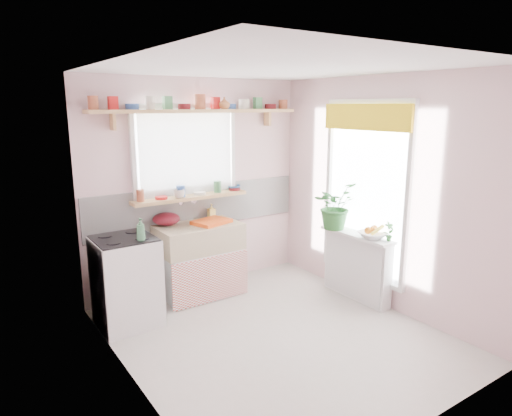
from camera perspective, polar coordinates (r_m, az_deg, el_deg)
room at (r=5.20m, az=2.86°, el=3.72°), size 3.20×3.20×3.20m
sink_unit at (r=5.37m, az=-7.05°, el=-6.42°), size 0.95×0.65×1.11m
cooker at (r=4.81m, az=-15.90°, el=-8.78°), size 0.58×0.58×0.93m
radiator_ledge at (r=5.39m, az=12.51°, el=-6.96°), size 0.22×0.95×0.78m
windowsill at (r=5.35m, az=-8.18°, el=1.34°), size 1.40×0.22×0.04m
pine_shelf at (r=5.30m, az=-6.98°, el=11.95°), size 2.52×0.24×0.04m
shelf_crockery at (r=5.29m, az=-7.18°, el=12.75°), size 2.47×0.11×0.12m
sill_crockery at (r=5.31m, az=-8.68°, el=2.06°), size 1.35×0.11×0.12m
dish_tray at (r=5.29m, az=-5.58°, el=-1.72°), size 0.47×0.40×0.04m
colander at (r=5.29m, az=-11.14°, el=-1.34°), size 0.37×0.37×0.14m
jade_plant at (r=5.35m, az=9.82°, el=0.32°), size 0.60×0.55×0.55m
fruit_bowl at (r=5.09m, az=14.33°, el=-3.32°), size 0.35×0.35×0.07m
herb_pot at (r=5.02m, az=16.30°, el=-2.84°), size 0.12×0.09×0.21m
soap_bottle_sink at (r=5.53m, az=-5.59°, el=-0.37°), size 0.08×0.08×0.17m
sill_cup at (r=5.21m, az=-9.59°, el=1.76°), size 0.14×0.14×0.10m
sill_bowl at (r=5.68m, az=-2.85°, el=2.60°), size 0.22×0.22×0.05m
shelf_vase at (r=5.39m, az=-3.98°, el=12.95°), size 0.16×0.16×0.14m
cooker_bottle at (r=4.49m, az=-14.22°, el=-2.62°), size 0.10×0.10×0.22m
fruit at (r=5.08m, az=14.36°, el=-2.65°), size 0.20×0.14×0.10m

